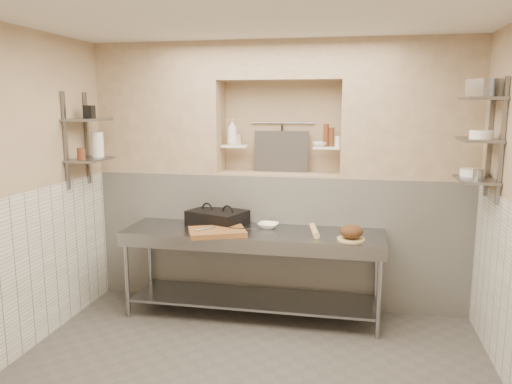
% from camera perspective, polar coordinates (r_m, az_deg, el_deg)
% --- Properties ---
extents(floor, '(4.00, 3.90, 0.10)m').
position_cam_1_polar(floor, '(4.26, -1.21, -21.13)').
color(floor, '#4D4944').
rests_on(floor, ground).
extents(ceiling, '(4.00, 3.90, 0.10)m').
position_cam_1_polar(ceiling, '(3.71, -1.38, 20.85)').
color(ceiling, silver).
rests_on(ceiling, ground).
extents(wall_left, '(0.10, 3.90, 2.80)m').
position_cam_1_polar(wall_left, '(4.62, -26.98, -0.46)').
color(wall_left, tan).
rests_on(wall_left, ground).
extents(wall_back, '(4.00, 0.10, 2.80)m').
position_cam_1_polar(wall_back, '(5.66, 3.10, 2.35)').
color(wall_back, tan).
rests_on(wall_back, ground).
extents(wall_front, '(4.00, 0.10, 2.80)m').
position_cam_1_polar(wall_front, '(1.90, -14.84, -13.55)').
color(wall_front, tan).
rests_on(wall_front, ground).
extents(backwall_lower, '(4.00, 0.40, 1.40)m').
position_cam_1_polar(backwall_lower, '(5.56, 2.67, -5.15)').
color(backwall_lower, silver).
rests_on(backwall_lower, floor).
extents(alcove_sill, '(1.30, 0.40, 0.02)m').
position_cam_1_polar(alcove_sill, '(5.42, 2.73, 2.12)').
color(alcove_sill, tan).
rests_on(alcove_sill, backwall_lower).
extents(backwall_pillar_left, '(1.35, 0.40, 1.40)m').
position_cam_1_polar(backwall_pillar_left, '(5.72, -10.65, 9.31)').
color(backwall_pillar_left, tan).
rests_on(backwall_pillar_left, backwall_lower).
extents(backwall_pillar_right, '(1.35, 0.40, 1.40)m').
position_cam_1_polar(backwall_pillar_right, '(5.34, 17.19, 9.00)').
color(backwall_pillar_right, tan).
rests_on(backwall_pillar_right, backwall_lower).
extents(backwall_header, '(1.30, 0.40, 0.40)m').
position_cam_1_polar(backwall_header, '(5.39, 2.83, 14.76)').
color(backwall_header, tan).
rests_on(backwall_header, backwall_lower).
extents(wainscot_left, '(0.02, 3.90, 1.40)m').
position_cam_1_polar(wainscot_left, '(4.74, -25.74, -8.84)').
color(wainscot_left, silver).
rests_on(wainscot_left, floor).
extents(alcove_shelf_left, '(0.28, 0.16, 0.02)m').
position_cam_1_polar(alcove_shelf_left, '(5.48, -2.45, 5.26)').
color(alcove_shelf_left, white).
rests_on(alcove_shelf_left, backwall_lower).
extents(alcove_shelf_right, '(0.28, 0.16, 0.02)m').
position_cam_1_polar(alcove_shelf_right, '(5.34, 8.09, 5.04)').
color(alcove_shelf_right, white).
rests_on(alcove_shelf_right, backwall_lower).
extents(utensil_rail, '(0.70, 0.02, 0.02)m').
position_cam_1_polar(utensil_rail, '(5.54, 3.04, 7.89)').
color(utensil_rail, gray).
rests_on(utensil_rail, wall_back).
extents(hanging_steel, '(0.02, 0.02, 0.30)m').
position_cam_1_polar(hanging_steel, '(5.53, 2.99, 6.13)').
color(hanging_steel, black).
rests_on(hanging_steel, utensil_rail).
extents(splash_panel, '(0.60, 0.08, 0.45)m').
position_cam_1_polar(splash_panel, '(5.49, 2.90, 4.63)').
color(splash_panel, '#383330').
rests_on(splash_panel, alcove_sill).
extents(shelf_rail_left_a, '(0.03, 0.03, 0.95)m').
position_cam_1_polar(shelf_rail_left_a, '(5.56, -18.74, 5.84)').
color(shelf_rail_left_a, slate).
rests_on(shelf_rail_left_a, wall_left).
extents(shelf_rail_left_b, '(0.03, 0.03, 0.95)m').
position_cam_1_polar(shelf_rail_left_b, '(5.22, -20.93, 5.48)').
color(shelf_rail_left_b, slate).
rests_on(shelf_rail_left_b, wall_left).
extents(wall_shelf_left_lower, '(0.30, 0.50, 0.02)m').
position_cam_1_polar(wall_shelf_left_lower, '(5.34, -18.43, 3.55)').
color(wall_shelf_left_lower, slate).
rests_on(wall_shelf_left_lower, wall_left).
extents(wall_shelf_left_upper, '(0.30, 0.50, 0.03)m').
position_cam_1_polar(wall_shelf_left_upper, '(5.31, -18.67, 7.84)').
color(wall_shelf_left_upper, slate).
rests_on(wall_shelf_left_upper, wall_left).
extents(shelf_rail_right_a, '(0.03, 0.03, 1.05)m').
position_cam_1_polar(shelf_rail_right_a, '(4.96, 25.13, 5.58)').
color(shelf_rail_right_a, slate).
rests_on(shelf_rail_right_a, wall_right).
extents(shelf_rail_right_b, '(0.03, 0.03, 1.05)m').
position_cam_1_polar(shelf_rail_right_b, '(4.57, 26.31, 5.20)').
color(shelf_rail_right_b, slate).
rests_on(shelf_rail_right_b, wall_right).
extents(wall_shelf_right_lower, '(0.30, 0.50, 0.02)m').
position_cam_1_polar(wall_shelf_right_lower, '(4.77, 23.81, 1.30)').
color(wall_shelf_right_lower, slate).
rests_on(wall_shelf_right_lower, wall_right).
extents(wall_shelf_right_mid, '(0.30, 0.50, 0.02)m').
position_cam_1_polar(wall_shelf_right_mid, '(4.74, 24.11, 5.49)').
color(wall_shelf_right_mid, slate).
rests_on(wall_shelf_right_mid, wall_right).
extents(wall_shelf_right_upper, '(0.30, 0.50, 0.03)m').
position_cam_1_polar(wall_shelf_right_upper, '(4.73, 24.42, 9.71)').
color(wall_shelf_right_upper, slate).
rests_on(wall_shelf_right_upper, wall_right).
extents(prep_table, '(2.60, 0.70, 0.90)m').
position_cam_1_polar(prep_table, '(5.07, -0.42, -7.32)').
color(prep_table, gray).
rests_on(prep_table, floor).
extents(panini_press, '(0.67, 0.58, 0.15)m').
position_cam_1_polar(panini_press, '(5.26, -4.43, -2.93)').
color(panini_press, black).
rests_on(panini_press, prep_table).
extents(cutting_board, '(0.65, 0.56, 0.05)m').
position_cam_1_polar(cutting_board, '(4.89, -4.47, -4.55)').
color(cutting_board, brown).
rests_on(cutting_board, prep_table).
extents(knife_blade, '(0.27, 0.04, 0.01)m').
position_cam_1_polar(knife_blade, '(4.90, -1.58, -4.21)').
color(knife_blade, gray).
rests_on(knife_blade, cutting_board).
extents(tongs, '(0.17, 0.20, 0.02)m').
position_cam_1_polar(tongs, '(4.89, -5.79, -4.19)').
color(tongs, gray).
rests_on(tongs, cutting_board).
extents(mixing_bowl, '(0.23, 0.23, 0.05)m').
position_cam_1_polar(mixing_bowl, '(5.13, 1.41, -3.84)').
color(mixing_bowl, white).
rests_on(mixing_bowl, prep_table).
extents(rolling_pin, '(0.14, 0.41, 0.06)m').
position_cam_1_polar(rolling_pin, '(4.93, 6.69, -4.40)').
color(rolling_pin, '#DEBA78').
rests_on(rolling_pin, prep_table).
extents(bread_board, '(0.26, 0.26, 0.02)m').
position_cam_1_polar(bread_board, '(4.77, 10.81, -5.31)').
color(bread_board, '#DEBA78').
rests_on(bread_board, prep_table).
extents(bread_loaf, '(0.22, 0.22, 0.13)m').
position_cam_1_polar(bread_loaf, '(4.75, 10.84, -4.47)').
color(bread_loaf, '#4C2D19').
rests_on(bread_loaf, bread_board).
extents(bottle_soap, '(0.12, 0.13, 0.28)m').
position_cam_1_polar(bottle_soap, '(5.45, -2.73, 6.86)').
color(bottle_soap, white).
rests_on(bottle_soap, alcove_shelf_left).
extents(jar_alcove, '(0.08, 0.08, 0.11)m').
position_cam_1_polar(jar_alcove, '(5.48, -2.06, 5.99)').
color(jar_alcove, tan).
rests_on(jar_alcove, alcove_shelf_left).
extents(bowl_alcove, '(0.17, 0.17, 0.05)m').
position_cam_1_polar(bowl_alcove, '(5.32, 7.29, 5.44)').
color(bowl_alcove, white).
rests_on(bowl_alcove, alcove_shelf_right).
extents(condiment_a, '(0.05, 0.05, 0.20)m').
position_cam_1_polar(condiment_a, '(5.31, 8.64, 6.22)').
color(condiment_a, '#5A2D19').
rests_on(condiment_a, alcove_shelf_right).
extents(condiment_b, '(0.06, 0.06, 0.24)m').
position_cam_1_polar(condiment_b, '(5.32, 8.01, 6.44)').
color(condiment_b, '#5A2D19').
rests_on(condiment_b, alcove_shelf_right).
extents(condiment_c, '(0.07, 0.07, 0.11)m').
position_cam_1_polar(condiment_c, '(5.33, 9.31, 5.74)').
color(condiment_c, white).
rests_on(condiment_c, alcove_shelf_right).
extents(jug_left, '(0.13, 0.13, 0.25)m').
position_cam_1_polar(jug_left, '(5.46, -17.68, 5.20)').
color(jug_left, white).
rests_on(jug_left, wall_shelf_left_lower).
extents(jar_left, '(0.08, 0.08, 0.12)m').
position_cam_1_polar(jar_left, '(5.19, -19.35, 4.13)').
color(jar_left, '#5A2D19').
rests_on(jar_left, wall_shelf_left_lower).
extents(box_left_upper, '(0.10, 0.10, 0.13)m').
position_cam_1_polar(box_left_upper, '(5.34, -18.52, 8.69)').
color(box_left_upper, black).
rests_on(box_left_upper, wall_shelf_left_upper).
extents(bowl_right, '(0.22, 0.22, 0.06)m').
position_cam_1_polar(bowl_right, '(4.90, 23.51, 2.05)').
color(bowl_right, white).
rests_on(bowl_right, wall_shelf_right_lower).
extents(canister_right, '(0.09, 0.09, 0.09)m').
position_cam_1_polar(canister_right, '(4.68, 24.08, 1.84)').
color(canister_right, gray).
rests_on(canister_right, wall_shelf_right_lower).
extents(bowl_right_mid, '(0.19, 0.19, 0.07)m').
position_cam_1_polar(bowl_right_mid, '(4.66, 24.36, 6.00)').
color(bowl_right_mid, white).
rests_on(bowl_right_mid, wall_shelf_right_mid).
extents(basket_right, '(0.27, 0.29, 0.15)m').
position_cam_1_polar(basket_right, '(4.69, 24.61, 10.77)').
color(basket_right, gray).
rests_on(basket_right, wall_shelf_right_upper).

